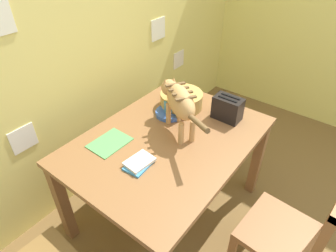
{
  "coord_description": "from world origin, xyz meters",
  "views": [
    {
      "loc": [
        -1.26,
        0.08,
        1.93
      ],
      "look_at": [
        -0.1,
        0.98,
        0.84
      ],
      "focal_mm": 30.7,
      "sensor_mm": 36.0,
      "label": 1
    }
  ],
  "objects_px": {
    "cat": "(179,101)",
    "wooden_chair_near": "(288,235)",
    "book_stack": "(139,163)",
    "wicker_basket": "(181,100)",
    "magazine": "(110,143)",
    "dining_table": "(168,148)",
    "toaster": "(228,108)",
    "coffee_mug": "(170,106)",
    "saucer_bowl": "(169,113)"
  },
  "relations": [
    {
      "from": "cat",
      "to": "wooden_chair_near",
      "type": "bearing_deg",
      "value": -64.12
    },
    {
      "from": "book_stack",
      "to": "wicker_basket",
      "type": "relative_size",
      "value": 0.59
    },
    {
      "from": "magazine",
      "to": "wicker_basket",
      "type": "distance_m",
      "value": 0.65
    },
    {
      "from": "dining_table",
      "to": "toaster",
      "type": "relative_size",
      "value": 6.6
    },
    {
      "from": "magazine",
      "to": "wicker_basket",
      "type": "height_order",
      "value": "wicker_basket"
    },
    {
      "from": "coffee_mug",
      "to": "book_stack",
      "type": "height_order",
      "value": "coffee_mug"
    },
    {
      "from": "cat",
      "to": "book_stack",
      "type": "relative_size",
      "value": 3.03
    },
    {
      "from": "saucer_bowl",
      "to": "book_stack",
      "type": "height_order",
      "value": "same"
    },
    {
      "from": "cat",
      "to": "coffee_mug",
      "type": "height_order",
      "value": "cat"
    },
    {
      "from": "magazine",
      "to": "toaster",
      "type": "height_order",
      "value": "toaster"
    },
    {
      "from": "coffee_mug",
      "to": "toaster",
      "type": "xyz_separation_m",
      "value": [
        0.21,
        -0.35,
        0.01
      ]
    },
    {
      "from": "dining_table",
      "to": "saucer_bowl",
      "type": "distance_m",
      "value": 0.29
    },
    {
      "from": "wicker_basket",
      "to": "dining_table",
      "type": "bearing_deg",
      "value": -157.17
    },
    {
      "from": "toaster",
      "to": "coffee_mug",
      "type": "bearing_deg",
      "value": 120.71
    },
    {
      "from": "dining_table",
      "to": "wooden_chair_near",
      "type": "distance_m",
      "value": 0.89
    },
    {
      "from": "dining_table",
      "to": "wooden_chair_near",
      "type": "height_order",
      "value": "wooden_chair_near"
    },
    {
      "from": "saucer_bowl",
      "to": "book_stack",
      "type": "distance_m",
      "value": 0.55
    },
    {
      "from": "toaster",
      "to": "wooden_chair_near",
      "type": "xyz_separation_m",
      "value": [
        -0.43,
        -0.67,
        -0.38
      ]
    },
    {
      "from": "book_stack",
      "to": "wicker_basket",
      "type": "xyz_separation_m",
      "value": [
        0.67,
        0.17,
        0.05
      ]
    },
    {
      "from": "book_stack",
      "to": "wooden_chair_near",
      "type": "xyz_separation_m",
      "value": [
        0.31,
        -0.85,
        -0.31
      ]
    },
    {
      "from": "coffee_mug",
      "to": "saucer_bowl",
      "type": "bearing_deg",
      "value": 180.0
    },
    {
      "from": "coffee_mug",
      "to": "wooden_chair_near",
      "type": "distance_m",
      "value": 1.11
    },
    {
      "from": "dining_table",
      "to": "toaster",
      "type": "xyz_separation_m",
      "value": [
        0.44,
        -0.19,
        0.17
      ]
    },
    {
      "from": "book_stack",
      "to": "saucer_bowl",
      "type": "bearing_deg",
      "value": 18.77
    },
    {
      "from": "toaster",
      "to": "wooden_chair_near",
      "type": "height_order",
      "value": "wooden_chair_near"
    },
    {
      "from": "magazine",
      "to": "book_stack",
      "type": "distance_m",
      "value": 0.29
    },
    {
      "from": "saucer_bowl",
      "to": "magazine",
      "type": "xyz_separation_m",
      "value": [
        -0.49,
        0.11,
        -0.01
      ]
    },
    {
      "from": "magazine",
      "to": "cat",
      "type": "bearing_deg",
      "value": -33.48
    },
    {
      "from": "cat",
      "to": "dining_table",
      "type": "bearing_deg",
      "value": -145.29
    },
    {
      "from": "coffee_mug",
      "to": "magazine",
      "type": "xyz_separation_m",
      "value": [
        -0.5,
        0.11,
        -0.07
      ]
    },
    {
      "from": "book_stack",
      "to": "wooden_chair_near",
      "type": "relative_size",
      "value": 0.2
    },
    {
      "from": "cat",
      "to": "book_stack",
      "type": "bearing_deg",
      "value": -143.8
    },
    {
      "from": "dining_table",
      "to": "magazine",
      "type": "height_order",
      "value": "magazine"
    },
    {
      "from": "saucer_bowl",
      "to": "toaster",
      "type": "bearing_deg",
      "value": -58.83
    },
    {
      "from": "toaster",
      "to": "cat",
      "type": "bearing_deg",
      "value": 148.16
    },
    {
      "from": "dining_table",
      "to": "toaster",
      "type": "bearing_deg",
      "value": -23.88
    },
    {
      "from": "book_stack",
      "to": "wicker_basket",
      "type": "bearing_deg",
      "value": 14.51
    },
    {
      "from": "wicker_basket",
      "to": "cat",
      "type": "bearing_deg",
      "value": -148.39
    },
    {
      "from": "toaster",
      "to": "wicker_basket",
      "type": "bearing_deg",
      "value": 101.54
    },
    {
      "from": "cat",
      "to": "saucer_bowl",
      "type": "height_order",
      "value": "cat"
    },
    {
      "from": "cat",
      "to": "magazine",
      "type": "distance_m",
      "value": 0.52
    },
    {
      "from": "coffee_mug",
      "to": "wicker_basket",
      "type": "relative_size",
      "value": 0.37
    },
    {
      "from": "dining_table",
      "to": "wicker_basket",
      "type": "relative_size",
      "value": 4.15
    },
    {
      "from": "coffee_mug",
      "to": "wooden_chair_near",
      "type": "relative_size",
      "value": 0.13
    },
    {
      "from": "coffee_mug",
      "to": "wicker_basket",
      "type": "bearing_deg",
      "value": -2.31
    },
    {
      "from": "magazine",
      "to": "book_stack",
      "type": "bearing_deg",
      "value": -95.84
    },
    {
      "from": "wicker_basket",
      "to": "toaster",
      "type": "distance_m",
      "value": 0.36
    },
    {
      "from": "dining_table",
      "to": "saucer_bowl",
      "type": "height_order",
      "value": "saucer_bowl"
    },
    {
      "from": "dining_table",
      "to": "wooden_chair_near",
      "type": "xyz_separation_m",
      "value": [
        0.01,
        -0.87,
        -0.21
      ]
    },
    {
      "from": "wicker_basket",
      "to": "wooden_chair_near",
      "type": "height_order",
      "value": "wooden_chair_near"
    }
  ]
}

